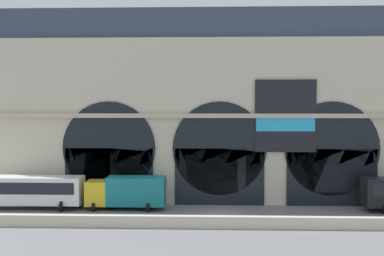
% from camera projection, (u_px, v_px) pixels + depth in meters
% --- Properties ---
extents(ground_plane, '(200.00, 200.00, 0.00)m').
position_uv_depth(ground_plane, '(220.00, 216.00, 44.82)').
color(ground_plane, slate).
extents(quay_parapet_wall, '(90.00, 0.70, 0.97)m').
position_uv_depth(quay_parapet_wall, '(221.00, 222.00, 40.47)').
color(quay_parapet_wall, beige).
rests_on(quay_parapet_wall, ground).
extents(station_building, '(46.32, 5.39, 19.66)m').
position_uv_depth(station_building, '(220.00, 108.00, 51.83)').
color(station_building, beige).
rests_on(station_building, ground).
extents(bus_west, '(11.00, 3.25, 3.10)m').
position_uv_depth(bus_west, '(25.00, 190.00, 47.95)').
color(bus_west, white).
rests_on(bus_west, ground).
extents(box_truck_midwest, '(7.50, 2.91, 3.12)m').
position_uv_depth(box_truck_midwest, '(127.00, 192.00, 47.65)').
color(box_truck_midwest, gold).
rests_on(box_truck_midwest, ground).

